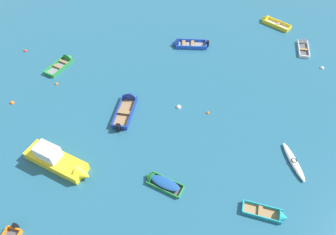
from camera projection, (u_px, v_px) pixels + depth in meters
name	position (u px, v px, depth m)	size (l,w,h in m)	color
rowboat_green_near_camera	(65.00, 61.00, 31.35)	(3.23, 3.73, 1.23)	gray
kayak_white_far_left	(293.00, 161.00, 22.80)	(0.68, 3.72, 0.35)	white
motor_launch_yellow_cluster_inner	(59.00, 161.00, 22.29)	(5.66, 4.63, 2.10)	yellow
rowboat_blue_near_right	(183.00, 44.00, 33.44)	(4.42, 2.22, 1.36)	gray
rowboat_deep_blue_near_left	(128.00, 103.00, 27.01)	(2.72, 4.82, 1.31)	#99754C
rowboat_turquoise_outer_right	(274.00, 215.00, 19.93)	(3.23, 2.14, 0.87)	#99754C
rowboat_green_center	(159.00, 181.00, 21.57)	(3.14, 2.66, 0.97)	#4C4C51
rowboat_white_midfield_right	(303.00, 44.00, 33.53)	(2.30, 3.73, 1.01)	#4C4C51
rowboat_yellow_foreground_center	(269.00, 21.00, 36.81)	(3.42, 3.93, 1.18)	beige
mooring_buoy_between_boats_left	(57.00, 84.00, 29.14)	(0.32, 0.32, 0.32)	orange
mooring_buoy_between_boats_right	(12.00, 103.00, 27.35)	(0.41, 0.41, 0.41)	orange
mooring_buoy_central	(322.00, 68.00, 30.81)	(0.42, 0.42, 0.42)	silver
mooring_buoy_outer_edge	(208.00, 113.00, 26.49)	(0.30, 0.30, 0.30)	orange
mooring_buoy_far_field	(25.00, 51.00, 32.88)	(0.37, 0.37, 0.37)	red
mooring_buoy_midfield	(179.00, 107.00, 26.97)	(0.47, 0.47, 0.47)	silver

